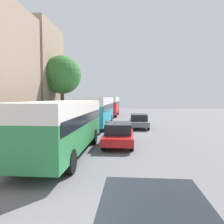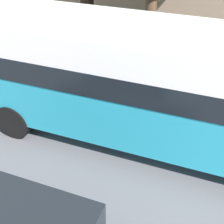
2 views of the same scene
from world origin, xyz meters
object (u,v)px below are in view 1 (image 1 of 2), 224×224
car_crossing (139,121)px  pedestrian_near_curb (41,126)px  bus_third_in_line (110,104)px  car_distant (119,134)px  bus_lead (63,120)px  bus_following (98,108)px

car_crossing → pedestrian_near_curb: size_ratio=2.29×
bus_third_in_line → car_distant: bus_third_in_line is taller
bus_third_in_line → pedestrian_near_curb: 22.81m
car_crossing → car_distant: 8.40m
bus_lead → car_crossing: size_ratio=2.19×
car_crossing → car_distant: size_ratio=0.98×
pedestrian_near_curb → car_distant: bearing=-4.4°
pedestrian_near_curb → bus_lead: bearing=-49.7°
bus_lead → car_distant: bearing=42.0°
bus_third_in_line → car_distant: (2.61, -23.04, -1.31)m
bus_following → pedestrian_near_curb: bearing=-107.1°
car_distant → bus_lead: bearing=-138.0°
bus_third_in_line → car_distant: 23.22m
bus_following → car_distant: bus_following is taller
bus_lead → pedestrian_near_curb: (-2.51, 2.96, -0.75)m
bus_following → bus_third_in_line: (0.08, 14.01, 0.05)m
car_crossing → pedestrian_near_curb: bearing=-131.6°
car_distant → bus_following: bearing=106.6°
bus_following → car_distant: 9.50m
bus_following → pedestrian_near_curb: size_ratio=5.71×
car_crossing → bus_lead: bearing=-112.4°
bus_third_in_line → bus_lead: bearing=-90.5°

